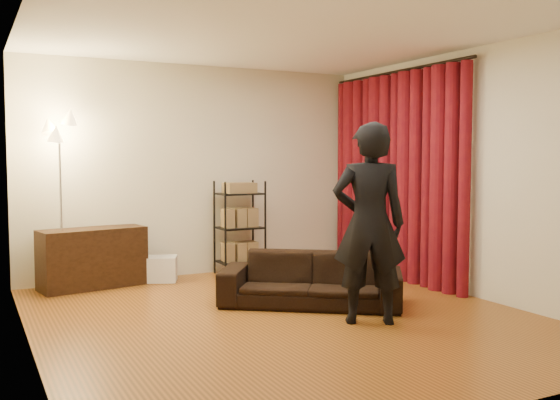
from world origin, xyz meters
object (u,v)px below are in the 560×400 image
sofa (311,279)px  media_cabinet (93,258)px  storage_boxes (161,269)px  floor_lamp (61,205)px  person (369,224)px  wire_shelf (240,228)px

sofa → media_cabinet: (-1.84, 1.90, 0.08)m
storage_boxes → floor_lamp: (-1.16, -0.06, 0.83)m
person → media_cabinet: bearing=-26.0°
sofa → storage_boxes: 2.15m
media_cabinet → wire_shelf: wire_shelf is taller
storage_boxes → wire_shelf: 1.14m
media_cabinet → floor_lamp: floor_lamp is taller
media_cabinet → floor_lamp: (-0.35, -0.08, 0.64)m
storage_boxes → wire_shelf: (1.05, 0.01, 0.45)m
sofa → storage_boxes: size_ratio=4.82×
sofa → floor_lamp: (-2.19, 1.83, 0.72)m
person → wire_shelf: 2.75m
person → floor_lamp: 3.54m
sofa → wire_shelf: size_ratio=1.51×
media_cabinet → storage_boxes: media_cabinet is taller
wire_shelf → floor_lamp: bearing=161.0°
person → storage_boxes: bearing=-38.6°
wire_shelf → floor_lamp: floor_lamp is taller
wire_shelf → floor_lamp: size_ratio=0.61×
floor_lamp → storage_boxes: bearing=2.8°
media_cabinet → wire_shelf: bearing=-11.0°
storage_boxes → floor_lamp: floor_lamp is taller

